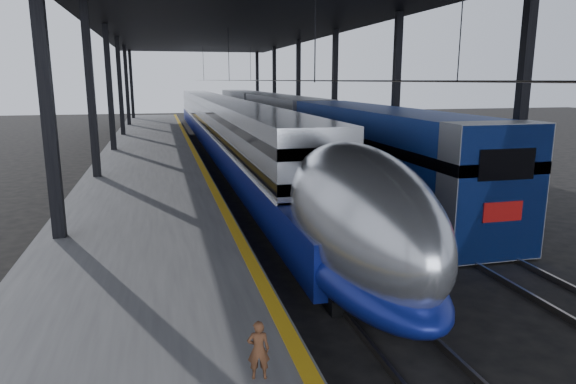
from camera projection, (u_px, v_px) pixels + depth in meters
name	position (u px, v px, depth m)	size (l,w,h in m)	color
ground	(293.00, 322.00, 11.98)	(160.00, 160.00, 0.00)	black
platform	(149.00, 168.00, 30.00)	(6.00, 80.00, 1.00)	#4C4C4F
yellow_strip	(197.00, 158.00, 30.56)	(0.30, 80.00, 0.01)	gold
rails	(282.00, 169.00, 31.99)	(6.52, 80.00, 0.16)	slate
canopy	(238.00, 16.00, 29.44)	(18.00, 75.00, 9.47)	black
tgv_train	(224.00, 128.00, 39.26)	(2.87, 65.20, 4.11)	#B0B2B7
second_train	(285.00, 123.00, 41.04)	(3.12, 56.05, 4.29)	navy
child	(258.00, 350.00, 7.86)	(0.35, 0.23, 0.96)	#522F1B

